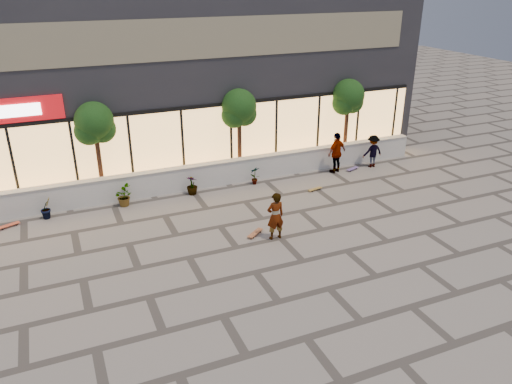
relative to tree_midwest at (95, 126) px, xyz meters
name	(u,v)px	position (x,y,z in m)	size (l,w,h in m)	color
ground	(256,272)	(3.50, -7.70, -2.99)	(80.00, 80.00, 0.00)	gray
planter_wall	(191,177)	(3.50, -0.70, -2.46)	(22.00, 0.42, 1.04)	white
retail_building	(155,67)	(3.50, 4.79, 1.26)	(24.00, 9.17, 8.50)	#27262C
shrub_b	(46,208)	(-2.20, -1.25, -2.58)	(0.45, 0.36, 0.81)	black
shrub_c	(123,196)	(0.60, -1.25, -2.58)	(0.73, 0.63, 0.81)	black
shrub_d	(192,185)	(3.40, -1.25, -2.58)	(0.45, 0.45, 0.81)	black
shrub_e	(255,175)	(6.20, -1.25, -2.58)	(0.43, 0.29, 0.81)	black
tree_midwest	(95,126)	(0.00, 0.00, 0.00)	(1.60, 1.50, 3.92)	#432418
tree_mideast	(239,110)	(6.00, 0.00, 0.00)	(1.60, 1.50, 3.92)	#432418
tree_east	(348,99)	(11.50, 0.00, 0.00)	(1.60, 1.50, 3.92)	#432418
skater_center	(275,216)	(4.95, -5.99, -2.13)	(0.62, 0.41, 1.71)	white
skater_right_near	(337,153)	(10.17, -1.40, -2.04)	(1.10, 0.46, 1.88)	silver
skater_right_far	(373,151)	(12.11, -1.45, -2.22)	(0.99, 0.57, 1.54)	maroon
skateboard_center	(255,233)	(4.41, -5.51, -2.91)	(0.76, 0.63, 0.10)	brown
skateboard_left	(8,225)	(-3.53, -1.50, -2.91)	(0.80, 0.46, 0.09)	#E84C2B
skateboard_right_near	(315,189)	(8.26, -2.90, -2.92)	(0.71, 0.32, 0.08)	olive
skateboard_right_far	(353,169)	(11.03, -1.50, -2.91)	(0.74, 0.41, 0.09)	#6A5195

